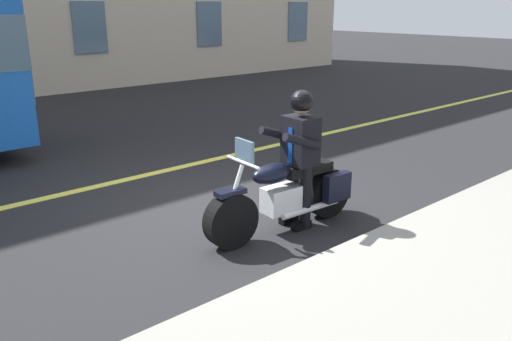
% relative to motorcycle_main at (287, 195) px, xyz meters
% --- Properties ---
extents(ground_plane, '(80.00, 80.00, 0.00)m').
position_rel_motorcycle_main_xyz_m(ground_plane, '(0.13, -1.06, -0.45)').
color(ground_plane, black).
extents(lane_center_stripe, '(60.00, 0.16, 0.01)m').
position_rel_motorcycle_main_xyz_m(lane_center_stripe, '(0.13, -3.06, -0.45)').
color(lane_center_stripe, '#E5DB4C').
rests_on(lane_center_stripe, ground_plane).
extents(motorcycle_main, '(2.22, 0.67, 1.26)m').
position_rel_motorcycle_main_xyz_m(motorcycle_main, '(0.00, 0.00, 0.00)').
color(motorcycle_main, black).
rests_on(motorcycle_main, ground_plane).
extents(rider_main, '(0.64, 0.57, 1.74)m').
position_rel_motorcycle_main_xyz_m(rider_main, '(-0.19, 0.01, 0.58)').
color(rider_main, black).
rests_on(rider_main, ground_plane).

